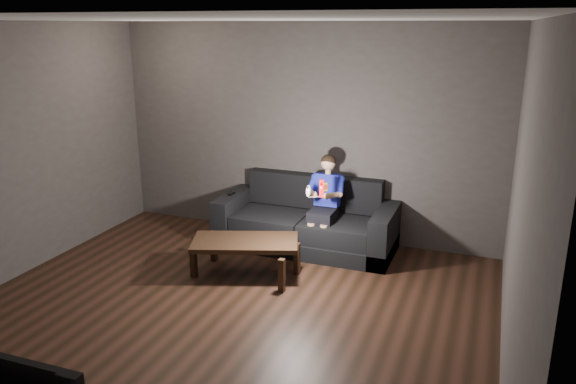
% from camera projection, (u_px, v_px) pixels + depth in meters
% --- Properties ---
extents(floor, '(5.00, 5.00, 0.00)m').
position_uv_depth(floor, '(214.00, 322.00, 5.21)').
color(floor, black).
rests_on(floor, ground).
extents(back_wall, '(5.00, 0.04, 2.70)m').
position_uv_depth(back_wall, '(304.00, 133.00, 7.07)').
color(back_wall, '#3D3736').
rests_on(back_wall, ground).
extents(right_wall, '(0.04, 5.00, 2.70)m').
position_uv_depth(right_wall, '(520.00, 217.00, 3.98)').
color(right_wall, '#3D3736').
rests_on(right_wall, ground).
extents(ceiling, '(5.00, 5.00, 0.02)m').
position_uv_depth(ceiling, '(201.00, 19.00, 4.44)').
color(ceiling, silver).
rests_on(ceiling, back_wall).
extents(sofa, '(2.17, 0.94, 0.84)m').
position_uv_depth(sofa, '(307.00, 225.00, 6.94)').
color(sofa, black).
rests_on(sofa, floor).
extents(child, '(0.44, 0.54, 1.08)m').
position_uv_depth(child, '(325.00, 195.00, 6.68)').
color(child, black).
rests_on(child, sofa).
extents(wii_remote_red, '(0.06, 0.08, 0.20)m').
position_uv_depth(wii_remote_red, '(322.00, 188.00, 6.22)').
color(wii_remote_red, red).
rests_on(wii_remote_red, child).
extents(nunchuk_white, '(0.07, 0.09, 0.14)m').
position_uv_depth(nunchuk_white, '(308.00, 191.00, 6.29)').
color(nunchuk_white, silver).
rests_on(nunchuk_white, child).
extents(wii_remote_black, '(0.04, 0.14, 0.03)m').
position_uv_depth(wii_remote_black, '(232.00, 193.00, 7.10)').
color(wii_remote_black, black).
rests_on(wii_remote_black, sofa).
extents(coffee_table, '(1.26, 0.92, 0.41)m').
position_uv_depth(coffee_table, '(245.00, 245.00, 6.10)').
color(coffee_table, black).
rests_on(coffee_table, floor).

